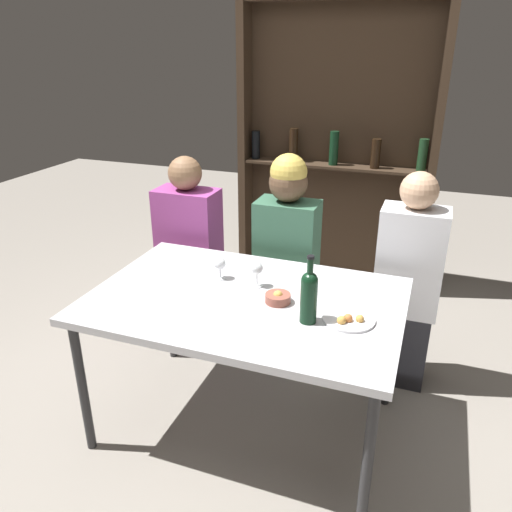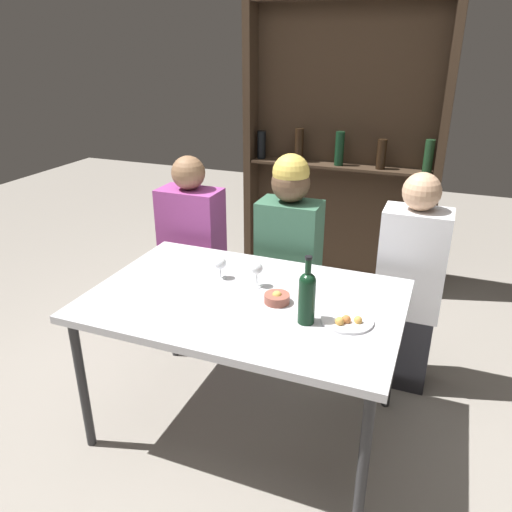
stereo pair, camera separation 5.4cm
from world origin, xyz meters
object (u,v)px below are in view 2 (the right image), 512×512
food_plate_0 (347,320)px  seated_person_left (193,256)px  wine_glass_0 (220,264)px  snack_bowl (277,298)px  seated_person_right (409,290)px  seated_person_center (288,262)px  wine_bottle (307,295)px  wine_glass_1 (257,270)px

food_plate_0 → seated_person_left: bearing=147.3°
wine_glass_0 → food_plate_0: (0.68, -0.19, -0.06)m
snack_bowl → seated_person_right: (0.53, 0.67, -0.18)m
food_plate_0 → seated_person_center: 0.88m
food_plate_0 → seated_person_right: size_ratio=0.18×
wine_bottle → snack_bowl: (-0.17, 0.12, -0.11)m
snack_bowl → wine_glass_0: bearing=158.2°
wine_glass_1 → wine_glass_0: bearing=175.1°
wine_bottle → seated_person_center: seated_person_center is taller
wine_bottle → snack_bowl: 0.23m
wine_glass_0 → wine_glass_1: bearing=-4.9°
wine_glass_0 → snack_bowl: (0.35, -0.14, -0.05)m
seated_person_center → seated_person_right: seated_person_center is taller
snack_bowl → seated_person_right: seated_person_right is taller
wine_glass_0 → food_plate_0: size_ratio=0.49×
wine_glass_1 → wine_bottle: bearing=-37.1°
wine_bottle → snack_bowl: wine_bottle is taller
seated_person_center → seated_person_right: (0.69, 0.00, -0.05)m
wine_glass_1 → seated_person_right: size_ratio=0.10×
wine_glass_0 → seated_person_left: 0.74m
wine_glass_0 → snack_bowl: wine_glass_0 is taller
wine_bottle → seated_person_right: size_ratio=0.24×
seated_person_left → wine_glass_1: bearing=-40.0°
wine_bottle → food_plate_0: 0.21m
wine_glass_0 → seated_person_left: (-0.45, 0.53, -0.24)m
wine_bottle → seated_person_center: size_ratio=0.24×
wine_bottle → food_plate_0: bearing=20.9°
wine_glass_0 → wine_glass_1: size_ratio=0.88×
wine_bottle → wine_glass_1: size_ratio=2.44×
wine_glass_1 → seated_person_center: bearing=91.6°
food_plate_0 → seated_person_right: (0.20, 0.72, -0.16)m
wine_glass_0 → seated_person_right: 1.05m
wine_bottle → wine_glass_0: bearing=153.6°
wine_glass_1 → food_plate_0: (0.48, -0.18, -0.08)m
wine_glass_1 → seated_person_left: 0.89m
wine_bottle → wine_glass_1: 0.40m
seated_person_left → seated_person_center: bearing=0.0°
food_plate_0 → seated_person_center: seated_person_center is taller
wine_bottle → seated_person_right: 0.91m
seated_person_left → seated_person_right: size_ratio=0.98×
wine_bottle → seated_person_right: seated_person_right is taller
seated_person_left → seated_person_center: 0.64m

